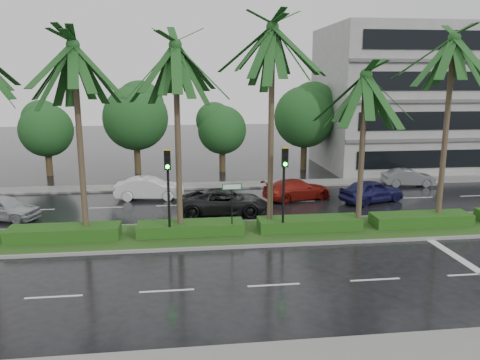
{
  "coord_description": "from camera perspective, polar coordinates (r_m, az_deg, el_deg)",
  "views": [
    {
      "loc": [
        -3.28,
        -21.14,
        7.59
      ],
      "look_at": [
        -0.48,
        1.5,
        2.69
      ],
      "focal_mm": 35.0,
      "sensor_mm": 36.0,
      "label": 1
    }
  ],
  "objects": [
    {
      "name": "ground",
      "position": [
        22.7,
        1.69,
        -7.42
      ],
      "size": [
        120.0,
        120.0,
        0.0
      ],
      "primitive_type": "plane",
      "color": "black",
      "rests_on": "ground"
    },
    {
      "name": "far_sidewalk",
      "position": [
        34.14,
        -1.36,
        -0.62
      ],
      "size": [
        40.0,
        2.0,
        0.12
      ],
      "primitive_type": "cube",
      "color": "slate",
      "rests_on": "ground"
    },
    {
      "name": "median",
      "position": [
        23.61,
        1.32,
        -6.44
      ],
      "size": [
        36.0,
        4.0,
        0.15
      ],
      "color": "gray",
      "rests_on": "ground"
    },
    {
      "name": "hedge",
      "position": [
        23.49,
        1.33,
        -5.58
      ],
      "size": [
        35.2,
        1.4,
        0.6
      ],
      "color": "#1C4B15",
      "rests_on": "median"
    },
    {
      "name": "lane_markings",
      "position": [
        22.94,
        9.43,
        -7.36
      ],
      "size": [
        34.0,
        13.06,
        0.01
      ],
      "color": "silver",
      "rests_on": "ground"
    },
    {
      "name": "palm_row",
      "position": [
        22.26,
        -1.87,
        14.38
      ],
      "size": [
        26.3,
        4.2,
        10.65
      ],
      "color": "#443B27",
      "rests_on": "median"
    },
    {
      "name": "signal_median_left",
      "position": [
        21.93,
        -8.77,
        -0.11
      ],
      "size": [
        0.34,
        0.42,
        4.36
      ],
      "color": "black",
      "rests_on": "median"
    },
    {
      "name": "signal_median_right",
      "position": [
        22.44,
        5.41,
        0.26
      ],
      "size": [
        0.34,
        0.42,
        4.36
      ],
      "color": "black",
      "rests_on": "median"
    },
    {
      "name": "street_sign",
      "position": [
        22.41,
        -0.99,
        -2.0
      ],
      "size": [
        0.95,
        0.09,
        2.6
      ],
      "color": "black",
      "rests_on": "median"
    },
    {
      "name": "bg_trees",
      "position": [
        39.08,
        -0.73,
        7.6
      ],
      "size": [
        32.53,
        5.24,
        7.56
      ],
      "color": "#392E1A",
      "rests_on": "ground"
    },
    {
      "name": "building",
      "position": [
        44.11,
        20.62,
        9.3
      ],
      "size": [
        16.0,
        10.0,
        12.0
      ],
      "primitive_type": "cube",
      "color": "gray",
      "rests_on": "ground"
    },
    {
      "name": "car_silver",
      "position": [
        28.93,
        -26.89,
        -3.03
      ],
      "size": [
        2.83,
        4.34,
        1.37
      ],
      "primitive_type": "imported",
      "rotation": [
        0.0,
        0.0,
        1.24
      ],
      "color": "#B2B6BA",
      "rests_on": "ground"
    },
    {
      "name": "car_white",
      "position": [
        30.85,
        -10.99,
        -0.98
      ],
      "size": [
        1.8,
        4.45,
        1.44
      ],
      "primitive_type": "imported",
      "rotation": [
        0.0,
        0.0,
        1.51
      ],
      "color": "silver",
      "rests_on": "ground"
    },
    {
      "name": "car_darkgrey",
      "position": [
        27.01,
        -1.97,
        -2.65
      ],
      "size": [
        2.73,
        5.23,
        1.41
      ],
      "primitive_type": "imported",
      "rotation": [
        0.0,
        0.0,
        1.49
      ],
      "color": "black",
      "rests_on": "ground"
    },
    {
      "name": "car_red",
      "position": [
        30.42,
        6.97,
        -1.14
      ],
      "size": [
        3.07,
        4.89,
        1.32
      ],
      "primitive_type": "imported",
      "rotation": [
        0.0,
        0.0,
        1.86
      ],
      "color": "maroon",
      "rests_on": "ground"
    },
    {
      "name": "car_blue",
      "position": [
        30.66,
        15.75,
        -1.29
      ],
      "size": [
        2.94,
        4.54,
        1.44
      ],
      "primitive_type": "imported",
      "rotation": [
        0.0,
        0.0,
        1.89
      ],
      "color": "#18184A",
      "rests_on": "ground"
    },
    {
      "name": "car_grey",
      "position": [
        36.17,
        19.87,
        0.28
      ],
      "size": [
        1.64,
        3.86,
        1.24
      ],
      "primitive_type": "imported",
      "rotation": [
        0.0,
        0.0,
        1.48
      ],
      "color": "slate",
      "rests_on": "ground"
    }
  ]
}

